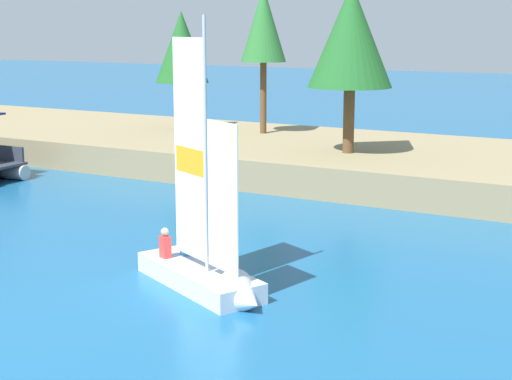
# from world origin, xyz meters

# --- Properties ---
(shore_bank) EXTENTS (80.00, 10.59, 1.20)m
(shore_bank) POSITION_xyz_m (0.00, 23.24, 0.60)
(shore_bank) COLOR #897A56
(shore_bank) RESTS_ON ground
(shoreline_tree_midleft) EXTENTS (2.53, 2.53, 5.59)m
(shoreline_tree_midleft) POSITION_xyz_m (-8.76, 24.45, 5.08)
(shoreline_tree_midleft) COLOR brown
(shoreline_tree_midleft) RESTS_ON shore_bank
(shoreline_tree_centre) EXTENTS (2.07, 2.07, 6.63)m
(shoreline_tree_centre) POSITION_xyz_m (-4.61, 24.98, 6.09)
(shoreline_tree_centre) COLOR brown
(shoreline_tree_centre) RESTS_ON shore_bank
(shoreline_tree_midright) EXTENTS (3.25, 3.25, 6.48)m
(shoreline_tree_midright) POSITION_xyz_m (1.10, 21.55, 5.68)
(shoreline_tree_midright) COLOR brown
(shoreline_tree_midright) RESTS_ON shore_bank
(sailboat) EXTENTS (4.46, 2.97, 6.62)m
(sailboat) POSITION_xyz_m (3.60, 7.76, 0.52)
(sailboat) COLOR silver
(sailboat) RESTS_ON ground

